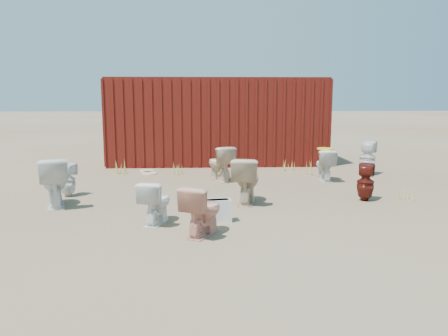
{
  "coord_description": "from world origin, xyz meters",
  "views": [
    {
      "loc": [
        -0.36,
        -7.58,
        1.89
      ],
      "look_at": [
        0.0,
        0.6,
        0.55
      ],
      "focal_mm": 35.0,
      "sensor_mm": 36.0,
      "label": 1
    }
  ],
  "objects_px": {
    "toilet_back_e": "(368,158)",
    "toilet_back_beige_right": "(246,180)",
    "toilet_back_yellowlid": "(325,165)",
    "shipping_container": "(217,121)",
    "toilet_front_a": "(54,182)",
    "toilet_back_a": "(68,180)",
    "loose_tank": "(215,211)",
    "toilet_front_pink": "(202,210)",
    "toilet_front_maroon": "(365,182)",
    "toilet_back_beige_left": "(220,163)",
    "toilet_front_c": "(156,202)"
  },
  "relations": [
    {
      "from": "toilet_front_pink",
      "to": "toilet_front_c",
      "type": "relative_size",
      "value": 1.08
    },
    {
      "from": "toilet_front_maroon",
      "to": "toilet_front_c",
      "type": "bearing_deg",
      "value": 44.55
    },
    {
      "from": "toilet_back_a",
      "to": "toilet_back_yellowlid",
      "type": "distance_m",
      "value": 5.51
    },
    {
      "from": "shipping_container",
      "to": "toilet_front_maroon",
      "type": "xyz_separation_m",
      "value": [
        2.57,
        -5.08,
        -0.86
      ]
    },
    {
      "from": "toilet_back_beige_right",
      "to": "loose_tank",
      "type": "bearing_deg",
      "value": 75.95
    },
    {
      "from": "shipping_container",
      "to": "toilet_back_e",
      "type": "xyz_separation_m",
      "value": [
        3.6,
        -2.43,
        -0.78
      ]
    },
    {
      "from": "toilet_back_beige_left",
      "to": "toilet_back_a",
      "type": "bearing_deg",
      "value": 1.64
    },
    {
      "from": "toilet_front_a",
      "to": "toilet_back_beige_right",
      "type": "xyz_separation_m",
      "value": [
        3.36,
        0.11,
        -0.02
      ]
    },
    {
      "from": "toilet_front_pink",
      "to": "toilet_back_yellowlid",
      "type": "bearing_deg",
      "value": -96.77
    },
    {
      "from": "toilet_front_a",
      "to": "toilet_back_beige_right",
      "type": "distance_m",
      "value": 3.36
    },
    {
      "from": "toilet_back_e",
      "to": "toilet_back_beige_right",
      "type": "bearing_deg",
      "value": 72.97
    },
    {
      "from": "toilet_back_yellowlid",
      "to": "toilet_back_e",
      "type": "distance_m",
      "value": 1.42
    },
    {
      "from": "shipping_container",
      "to": "toilet_back_beige_left",
      "type": "bearing_deg",
      "value": -90.45
    },
    {
      "from": "toilet_front_a",
      "to": "toilet_front_c",
      "type": "bearing_deg",
      "value": 130.13
    },
    {
      "from": "toilet_front_c",
      "to": "toilet_back_yellowlid",
      "type": "bearing_deg",
      "value": -120.74
    },
    {
      "from": "shipping_container",
      "to": "toilet_front_a",
      "type": "xyz_separation_m",
      "value": [
        -2.98,
        -5.25,
        -0.77
      ]
    },
    {
      "from": "toilet_back_beige_left",
      "to": "loose_tank",
      "type": "distance_m",
      "value": 3.32
    },
    {
      "from": "toilet_back_e",
      "to": "toilet_back_yellowlid",
      "type": "bearing_deg",
      "value": 61.88
    },
    {
      "from": "shipping_container",
      "to": "toilet_back_beige_right",
      "type": "xyz_separation_m",
      "value": [
        0.37,
        -5.14,
        -0.78
      ]
    },
    {
      "from": "toilet_front_a",
      "to": "toilet_back_beige_left",
      "type": "distance_m",
      "value": 3.7
    },
    {
      "from": "toilet_back_yellowlid",
      "to": "loose_tank",
      "type": "xyz_separation_m",
      "value": [
        -2.58,
        -3.22,
        -0.18
      ]
    },
    {
      "from": "toilet_front_a",
      "to": "toilet_back_e",
      "type": "xyz_separation_m",
      "value": [
        6.58,
        2.82,
        -0.01
      ]
    },
    {
      "from": "toilet_back_e",
      "to": "loose_tank",
      "type": "height_order",
      "value": "toilet_back_e"
    },
    {
      "from": "toilet_front_a",
      "to": "loose_tank",
      "type": "height_order",
      "value": "toilet_front_a"
    },
    {
      "from": "toilet_back_beige_right",
      "to": "toilet_front_pink",
      "type": "bearing_deg",
      "value": 79.24
    },
    {
      "from": "shipping_container",
      "to": "toilet_back_yellowlid",
      "type": "xyz_separation_m",
      "value": [
        2.35,
        -3.12,
        -0.84
      ]
    },
    {
      "from": "shipping_container",
      "to": "toilet_back_beige_left",
      "type": "distance_m",
      "value": 3.13
    },
    {
      "from": "toilet_back_a",
      "to": "shipping_container",
      "type": "bearing_deg",
      "value": -106.11
    },
    {
      "from": "toilet_back_a",
      "to": "loose_tank",
      "type": "relative_size",
      "value": 1.29
    },
    {
      "from": "toilet_back_beige_right",
      "to": "toilet_front_a",
      "type": "bearing_deg",
      "value": 14.2
    },
    {
      "from": "shipping_container",
      "to": "toilet_front_c",
      "type": "bearing_deg",
      "value": -99.85
    },
    {
      "from": "shipping_container",
      "to": "toilet_back_yellowlid",
      "type": "bearing_deg",
      "value": -52.93
    },
    {
      "from": "toilet_front_maroon",
      "to": "toilet_back_a",
      "type": "distance_m",
      "value": 5.59
    },
    {
      "from": "toilet_back_e",
      "to": "toilet_back_a",
      "type": "bearing_deg",
      "value": 50.22
    },
    {
      "from": "loose_tank",
      "to": "toilet_back_beige_right",
      "type": "bearing_deg",
      "value": 55.25
    },
    {
      "from": "toilet_front_c",
      "to": "toilet_back_beige_left",
      "type": "distance_m",
      "value": 3.51
    },
    {
      "from": "toilet_front_maroon",
      "to": "toilet_back_beige_right",
      "type": "height_order",
      "value": "toilet_back_beige_right"
    },
    {
      "from": "toilet_back_beige_right",
      "to": "toilet_back_yellowlid",
      "type": "relative_size",
      "value": 1.16
    },
    {
      "from": "toilet_front_pink",
      "to": "toilet_front_maroon",
      "type": "relative_size",
      "value": 1.03
    },
    {
      "from": "toilet_front_c",
      "to": "toilet_back_beige_right",
      "type": "distance_m",
      "value": 1.92
    },
    {
      "from": "toilet_back_yellowlid",
      "to": "toilet_back_a",
      "type": "bearing_deg",
      "value": 16.56
    },
    {
      "from": "toilet_front_c",
      "to": "loose_tank",
      "type": "xyz_separation_m",
      "value": [
        0.88,
        0.03,
        -0.15
      ]
    },
    {
      "from": "toilet_back_a",
      "to": "loose_tank",
      "type": "xyz_separation_m",
      "value": [
        2.76,
        -1.86,
        -0.15
      ]
    },
    {
      "from": "toilet_back_yellowlid",
      "to": "toilet_back_beige_left",
      "type": "bearing_deg",
      "value": 0.09
    },
    {
      "from": "toilet_front_c",
      "to": "toilet_back_yellowlid",
      "type": "distance_m",
      "value": 4.74
    },
    {
      "from": "toilet_front_a",
      "to": "toilet_front_pink",
      "type": "bearing_deg",
      "value": 127.36
    },
    {
      "from": "shipping_container",
      "to": "toilet_front_a",
      "type": "relative_size",
      "value": 6.96
    },
    {
      "from": "toilet_front_pink",
      "to": "toilet_back_yellowlid",
      "type": "distance_m",
      "value": 4.73
    },
    {
      "from": "toilet_front_a",
      "to": "toilet_back_yellowlid",
      "type": "distance_m",
      "value": 5.75
    },
    {
      "from": "toilet_front_pink",
      "to": "loose_tank",
      "type": "distance_m",
      "value": 0.67
    }
  ]
}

